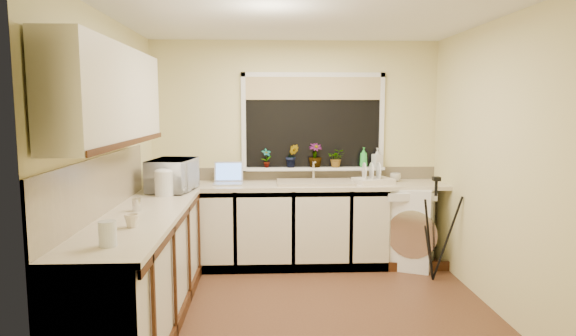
{
  "coord_description": "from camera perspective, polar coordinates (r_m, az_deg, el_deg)",
  "views": [
    {
      "loc": [
        -0.34,
        -4.08,
        1.72
      ],
      "look_at": [
        -0.12,
        0.55,
        1.15
      ],
      "focal_mm": 30.99,
      "sensor_mm": 36.0,
      "label": 1
    }
  ],
  "objects": [
    {
      "name": "floor",
      "position": [
        4.44,
        1.98,
        -15.77
      ],
      "size": [
        3.2,
        3.2,
        0.0
      ],
      "primitive_type": "plane",
      "color": "brown",
      "rests_on": "ground"
    },
    {
      "name": "ceiling",
      "position": [
        4.16,
        2.13,
        17.1
      ],
      "size": [
        3.2,
        3.2,
        0.0
      ],
      "primitive_type": "plane",
      "rotation": [
        3.14,
        0.0,
        0.0
      ],
      "color": "white",
      "rests_on": "ground"
    },
    {
      "name": "wall_back",
      "position": [
        5.62,
        0.81,
        1.95
      ],
      "size": [
        3.2,
        0.0,
        3.2
      ],
      "primitive_type": "plane",
      "rotation": [
        1.57,
        0.0,
        0.0
      ],
      "color": "beige",
      "rests_on": "ground"
    },
    {
      "name": "wall_front",
      "position": [
        2.65,
        4.7,
        -3.8
      ],
      "size": [
        3.2,
        0.0,
        3.2
      ],
      "primitive_type": "plane",
      "rotation": [
        -1.57,
        0.0,
        0.0
      ],
      "color": "beige",
      "rests_on": "ground"
    },
    {
      "name": "wall_left",
      "position": [
        4.3,
        -19.69,
        -0.02
      ],
      "size": [
        0.0,
        3.0,
        3.0
      ],
      "primitive_type": "plane",
      "rotation": [
        1.57,
        0.0,
        1.57
      ],
      "color": "beige",
      "rests_on": "ground"
    },
    {
      "name": "wall_right",
      "position": [
        4.55,
        22.59,
        0.21
      ],
      "size": [
        0.0,
        3.0,
        3.0
      ],
      "primitive_type": "plane",
      "rotation": [
        1.57,
        0.0,
        -1.57
      ],
      "color": "beige",
      "rests_on": "ground"
    },
    {
      "name": "base_cabinet_back",
      "position": [
        5.44,
        -2.46,
        -6.72
      ],
      "size": [
        2.55,
        0.6,
        0.86
      ],
      "primitive_type": "cube",
      "color": "silver",
      "rests_on": "floor"
    },
    {
      "name": "base_cabinet_left",
      "position": [
        4.11,
        -16.39,
        -11.57
      ],
      "size": [
        0.54,
        2.4,
        0.86
      ],
      "primitive_type": "cube",
      "color": "silver",
      "rests_on": "floor"
    },
    {
      "name": "worktop_back",
      "position": [
        5.36,
        0.99,
        -2.01
      ],
      "size": [
        3.2,
        0.6,
        0.04
      ],
      "primitive_type": "cube",
      "color": "beige",
      "rests_on": "base_cabinet_back"
    },
    {
      "name": "worktop_left",
      "position": [
        3.99,
        -16.61,
        -5.44
      ],
      "size": [
        0.6,
        2.4,
        0.04
      ],
      "primitive_type": "cube",
      "color": "beige",
      "rests_on": "base_cabinet_left"
    },
    {
      "name": "upper_cabinet",
      "position": [
        3.8,
        -19.72,
        7.8
      ],
      "size": [
        0.28,
        1.9,
        0.7
      ],
      "primitive_type": "cube",
      "color": "silver",
      "rests_on": "wall_left"
    },
    {
      "name": "splashback_left",
      "position": [
        4.03,
        -20.71,
        -1.95
      ],
      "size": [
        0.02,
        2.4,
        0.45
      ],
      "primitive_type": "cube",
      "color": "beige",
      "rests_on": "wall_left"
    },
    {
      "name": "splashback_back",
      "position": [
        5.63,
        0.81,
        -0.64
      ],
      "size": [
        3.2,
        0.02,
        0.14
      ],
      "primitive_type": "cube",
      "color": "beige",
      "rests_on": "wall_back"
    },
    {
      "name": "window_glass",
      "position": [
        5.6,
        2.88,
        5.26
      ],
      "size": [
        1.5,
        0.02,
        1.0
      ],
      "primitive_type": "cube",
      "color": "black",
      "rests_on": "wall_back"
    },
    {
      "name": "window_blind",
      "position": [
        5.57,
        2.93,
        9.11
      ],
      "size": [
        1.5,
        0.02,
        0.25
      ],
      "primitive_type": "cube",
      "color": "tan",
      "rests_on": "wall_back"
    },
    {
      "name": "windowsill",
      "position": [
        5.58,
        2.9,
        -0.05
      ],
      "size": [
        1.6,
        0.14,
        0.03
      ],
      "primitive_type": "cube",
      "color": "white",
      "rests_on": "wall_back"
    },
    {
      "name": "sink",
      "position": [
        5.37,
        3.13,
        -1.64
      ],
      "size": [
        0.82,
        0.46,
        0.03
      ],
      "primitive_type": "cube",
      "color": "tan",
      "rests_on": "worktop_back"
    },
    {
      "name": "faucet",
      "position": [
        5.53,
        2.95,
        -0.27
      ],
      "size": [
        0.03,
        0.03,
        0.24
      ],
      "primitive_type": "cylinder",
      "color": "silver",
      "rests_on": "worktop_back"
    },
    {
      "name": "washing_machine",
      "position": [
        5.61,
        13.13,
        -6.41
      ],
      "size": [
        0.8,
        0.79,
        0.87
      ],
      "primitive_type": "cube",
      "rotation": [
        0.0,
        0.0,
        -0.42
      ],
      "color": "white",
      "rests_on": "floor"
    },
    {
      "name": "laptop",
      "position": [
        5.38,
        -6.87,
        -1.15
      ],
      "size": [
        0.31,
        0.28,
        0.23
      ],
      "rotation": [
        0.0,
        0.0,
        0.01
      ],
      "color": "#ACACB4",
      "rests_on": "worktop_back"
    },
    {
      "name": "kettle",
      "position": [
        4.75,
        -14.02,
        -1.76
      ],
      "size": [
        0.17,
        0.17,
        0.23
      ],
      "primitive_type": "cylinder",
      "color": "silver",
      "rests_on": "worktop_left"
    },
    {
      "name": "dish_rack",
      "position": [
        5.43,
        9.73,
        -1.47
      ],
      "size": [
        0.45,
        0.39,
        0.06
      ],
      "primitive_type": "cube",
      "rotation": [
        0.0,
        0.0,
        0.28
      ],
      "color": "silver",
      "rests_on": "worktop_back"
    },
    {
      "name": "tripod",
      "position": [
        5.16,
        16.47,
        -6.71
      ],
      "size": [
        0.59,
        0.59,
        1.04
      ],
      "primitive_type": null,
      "rotation": [
        0.0,
        0.0,
        -0.2
      ],
      "color": "black",
      "rests_on": "floor"
    },
    {
      "name": "glass_jug",
      "position": [
        3.15,
        -19.99,
        -7.1
      ],
      "size": [
        0.1,
        0.1,
        0.15
      ],
      "primitive_type": "cylinder",
      "color": "silver",
      "rests_on": "worktop_left"
    },
    {
      "name": "steel_jar",
      "position": [
        4.13,
        -16.95,
        -4.06
      ],
      "size": [
        0.07,
        0.07,
        0.1
      ],
      "primitive_type": "cylinder",
      "color": "silver",
      "rests_on": "worktop_left"
    },
    {
      "name": "microwave",
      "position": [
        5.01,
        -13.08,
        -0.8
      ],
      "size": [
        0.46,
        0.61,
        0.31
      ],
      "primitive_type": "imported",
      "rotation": [
        0.0,
        0.0,
        1.43
      ],
      "color": "white",
      "rests_on": "worktop_left"
    },
    {
      "name": "plant_a",
      "position": [
        5.52,
        -2.49,
        1.15
      ],
      "size": [
        0.13,
        0.11,
        0.21
      ],
      "primitive_type": "imported",
      "rotation": [
        0.0,
        0.0,
        0.39
      ],
      "color": "#999999",
      "rests_on": "windowsill"
    },
    {
      "name": "plant_b",
      "position": [
        5.52,
        0.47,
        1.4
      ],
      "size": [
        0.14,
        0.12,
        0.26
      ],
      "primitive_type": "imported",
      "rotation": [
        0.0,
        0.0,
        0.0
      ],
      "color": "#999999",
      "rests_on": "windowsill"
    },
    {
      "name": "plant_c",
      "position": [
        5.56,
        3.13,
        1.47
      ],
      "size": [
        0.17,
        0.17,
        0.27
      ],
      "primitive_type": "imported",
      "rotation": [
        0.0,
        0.0,
        0.13
      ],
      "color": "#999999",
      "rests_on": "windowsill"
    },
    {
      "name": "plant_d",
      "position": [
        5.57,
        5.58,
        1.13
      ],
      "size": [
        0.21,
        0.19,
        0.21
      ],
      "primitive_type": "imported",
      "rotation": [
        0.0,
        0.0,
        -0.16
      ],
      "color": "#999999",
      "rests_on": "windowsill"
    },
    {
      "name": "soap_bottle_green",
      "position": [
        5.62,
        8.67,
        1.23
      ],
      "size": [
        0.09,
        0.09,
        0.22
      ],
      "primitive_type": "imported",
      "rotation": [
        0.0,
        0.0,
        0.09
      ],
      "color": "green",
      "rests_on": "windowsill"
    },
    {
      "name": "soap_bottle_clear",
      "position": [
        5.66,
        10.21,
        1.19
      ],
      "size": [
        0.13,
        0.13,
        0.22
      ],
      "primitive_type": "imported",
      "rotation": [
        0.0,
        0.0,
        0.35
      ],
      "color": "#999999",
      "rests_on": "windowsill"
    },
    {
      "name": "cup_back",
      "position": [
        5.63,
        12.22,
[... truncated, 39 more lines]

